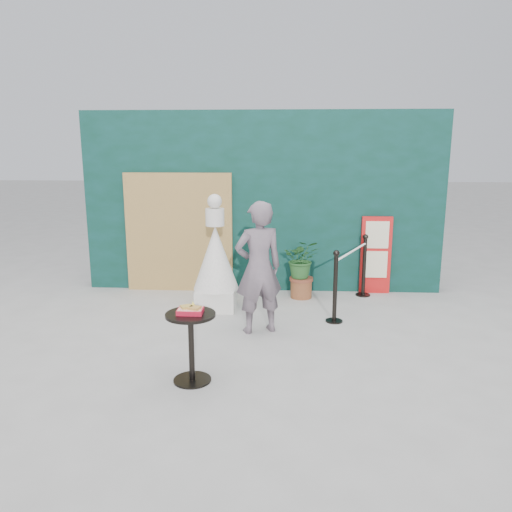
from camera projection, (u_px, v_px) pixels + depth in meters
name	position (u px, v px, depth m)	size (l,w,h in m)	color
ground	(250.00, 364.00, 5.67)	(60.00, 60.00, 0.00)	#ADAAA5
back_wall	(263.00, 202.00, 8.42)	(6.00, 0.30, 3.00)	#0A2F23
bamboo_fence	(179.00, 233.00, 8.40)	(1.80, 0.08, 2.00)	tan
woman	(259.00, 268.00, 6.50)	(0.64, 0.42, 1.75)	slate
menu_board	(376.00, 255.00, 8.30)	(0.50, 0.07, 1.30)	red
statue	(216.00, 263.00, 7.48)	(0.68, 0.68, 1.75)	silver
cafe_table	(191.00, 336.00, 5.17)	(0.52, 0.52, 0.75)	black
food_basket	(191.00, 310.00, 5.11)	(0.26, 0.19, 0.11)	red
planter	(302.00, 264.00, 8.06)	(0.57, 0.49, 0.97)	brown
stanchion_barrier	(351.00, 276.00, 7.56)	(0.84, 1.54, 1.03)	black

